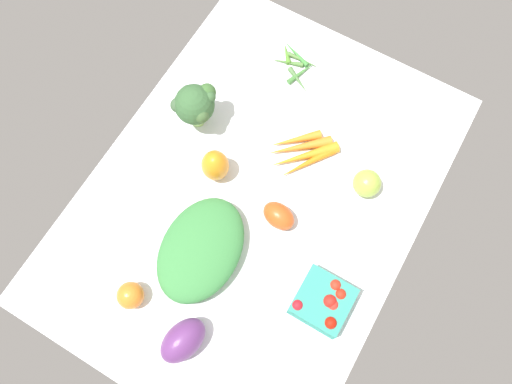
{
  "coord_description": "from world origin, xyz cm",
  "views": [
    {
      "loc": [
        -34.82,
        -20.23,
        117.5
      ],
      "look_at": [
        0.0,
        0.0,
        4.0
      ],
      "focal_mm": 35.34,
      "sensor_mm": 36.0,
      "label": 1
    }
  ],
  "objects_px": {
    "heirloom_tomato_orange": "(130,295)",
    "broccoli_head": "(195,104)",
    "roma_tomato": "(279,216)",
    "berry_basket": "(324,302)",
    "leafy_greens_clump": "(201,249)",
    "eggplant": "(183,340)",
    "okra_pile": "(296,64)",
    "heirloom_tomato_green": "(367,183)",
    "bell_pepper_orange": "(214,167)",
    "carrot_bunch": "(301,152)"
  },
  "relations": [
    {
      "from": "heirloom_tomato_green",
      "to": "berry_basket",
      "type": "height_order",
      "value": "same"
    },
    {
      "from": "okra_pile",
      "to": "berry_basket",
      "type": "height_order",
      "value": "berry_basket"
    },
    {
      "from": "heirloom_tomato_green",
      "to": "leafy_greens_clump",
      "type": "bearing_deg",
      "value": 142.52
    },
    {
      "from": "broccoli_head",
      "to": "leafy_greens_clump",
      "type": "bearing_deg",
      "value": -146.28
    },
    {
      "from": "okra_pile",
      "to": "leafy_greens_clump",
      "type": "height_order",
      "value": "leafy_greens_clump"
    },
    {
      "from": "bell_pepper_orange",
      "to": "berry_basket",
      "type": "height_order",
      "value": "bell_pepper_orange"
    },
    {
      "from": "roma_tomato",
      "to": "berry_basket",
      "type": "xyz_separation_m",
      "value": [
        -0.12,
        -0.18,
        0.0
      ]
    },
    {
      "from": "berry_basket",
      "to": "bell_pepper_orange",
      "type": "bearing_deg",
      "value": 68.58
    },
    {
      "from": "broccoli_head",
      "to": "berry_basket",
      "type": "distance_m",
      "value": 0.55
    },
    {
      "from": "okra_pile",
      "to": "broccoli_head",
      "type": "relative_size",
      "value": 1.03
    },
    {
      "from": "roma_tomato",
      "to": "heirloom_tomato_green",
      "type": "bearing_deg",
      "value": -119.74
    },
    {
      "from": "okra_pile",
      "to": "berry_basket",
      "type": "bearing_deg",
      "value": -145.99
    },
    {
      "from": "heirloom_tomato_green",
      "to": "eggplant",
      "type": "distance_m",
      "value": 0.55
    },
    {
      "from": "broccoli_head",
      "to": "heirloom_tomato_orange",
      "type": "bearing_deg",
      "value": -166.16
    },
    {
      "from": "broccoli_head",
      "to": "heirloom_tomato_green",
      "type": "distance_m",
      "value": 0.45
    },
    {
      "from": "heirloom_tomato_green",
      "to": "eggplant",
      "type": "height_order",
      "value": "eggplant"
    },
    {
      "from": "eggplant",
      "to": "bell_pepper_orange",
      "type": "bearing_deg",
      "value": 36.72
    },
    {
      "from": "bell_pepper_orange",
      "to": "heirloom_tomato_green",
      "type": "height_order",
      "value": "bell_pepper_orange"
    },
    {
      "from": "carrot_bunch",
      "to": "broccoli_head",
      "type": "relative_size",
      "value": 1.22
    },
    {
      "from": "heirloom_tomato_orange",
      "to": "roma_tomato",
      "type": "relative_size",
      "value": 0.75
    },
    {
      "from": "eggplant",
      "to": "leafy_greens_clump",
      "type": "height_order",
      "value": "eggplant"
    },
    {
      "from": "leafy_greens_clump",
      "to": "roma_tomato",
      "type": "bearing_deg",
      "value": -35.39
    },
    {
      "from": "bell_pepper_orange",
      "to": "roma_tomato",
      "type": "bearing_deg",
      "value": -96.76
    },
    {
      "from": "broccoli_head",
      "to": "roma_tomato",
      "type": "distance_m",
      "value": 0.34
    },
    {
      "from": "okra_pile",
      "to": "broccoli_head",
      "type": "bearing_deg",
      "value": 153.17
    },
    {
      "from": "okra_pile",
      "to": "heirloom_tomato_green",
      "type": "distance_m",
      "value": 0.38
    },
    {
      "from": "broccoli_head",
      "to": "heirloom_tomato_green",
      "type": "bearing_deg",
      "value": -83.94
    },
    {
      "from": "okra_pile",
      "to": "leafy_greens_clump",
      "type": "distance_m",
      "value": 0.56
    },
    {
      "from": "heirloom_tomato_orange",
      "to": "heirloom_tomato_green",
      "type": "distance_m",
      "value": 0.6
    },
    {
      "from": "okra_pile",
      "to": "roma_tomato",
      "type": "relative_size",
      "value": 1.74
    },
    {
      "from": "carrot_bunch",
      "to": "roma_tomato",
      "type": "relative_size",
      "value": 2.06
    },
    {
      "from": "carrot_bunch",
      "to": "eggplant",
      "type": "relative_size",
      "value": 1.51
    },
    {
      "from": "eggplant",
      "to": "leafy_greens_clump",
      "type": "relative_size",
      "value": 0.43
    },
    {
      "from": "broccoli_head",
      "to": "okra_pile",
      "type": "bearing_deg",
      "value": -26.83
    },
    {
      "from": "heirloom_tomato_orange",
      "to": "eggplant",
      "type": "bearing_deg",
      "value": -98.03
    },
    {
      "from": "heirloom_tomato_green",
      "to": "heirloom_tomato_orange",
      "type": "bearing_deg",
      "value": 146.09
    },
    {
      "from": "broccoli_head",
      "to": "leafy_greens_clump",
      "type": "distance_m",
      "value": 0.35
    },
    {
      "from": "bell_pepper_orange",
      "to": "eggplant",
      "type": "height_order",
      "value": "bell_pepper_orange"
    },
    {
      "from": "broccoli_head",
      "to": "heirloom_tomato_orange",
      "type": "relative_size",
      "value": 2.26
    },
    {
      "from": "bell_pepper_orange",
      "to": "eggplant",
      "type": "relative_size",
      "value": 0.89
    },
    {
      "from": "berry_basket",
      "to": "leafy_greens_clump",
      "type": "bearing_deg",
      "value": 97.08
    },
    {
      "from": "carrot_bunch",
      "to": "okra_pile",
      "type": "xyz_separation_m",
      "value": [
        0.22,
        0.13,
        -0.01
      ]
    },
    {
      "from": "eggplant",
      "to": "broccoli_head",
      "type": "bearing_deg",
      "value": 43.93
    },
    {
      "from": "bell_pepper_orange",
      "to": "heirloom_tomato_orange",
      "type": "bearing_deg",
      "value": 179.31
    },
    {
      "from": "heirloom_tomato_orange",
      "to": "roma_tomato",
      "type": "xyz_separation_m",
      "value": [
        0.33,
        -0.19,
        -0.0
      ]
    },
    {
      "from": "heirloom_tomato_orange",
      "to": "eggplant",
      "type": "xyz_separation_m",
      "value": [
        -0.02,
        -0.15,
        0.01
      ]
    },
    {
      "from": "okra_pile",
      "to": "heirloom_tomato_orange",
      "type": "xyz_separation_m",
      "value": [
        -0.72,
        0.02,
        0.02
      ]
    },
    {
      "from": "heirloom_tomato_orange",
      "to": "broccoli_head",
      "type": "bearing_deg",
      "value": 13.84
    },
    {
      "from": "bell_pepper_orange",
      "to": "heirloom_tomato_green",
      "type": "xyz_separation_m",
      "value": [
        0.15,
        -0.33,
        -0.02
      ]
    },
    {
      "from": "carrot_bunch",
      "to": "broccoli_head",
      "type": "height_order",
      "value": "broccoli_head"
    }
  ]
}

